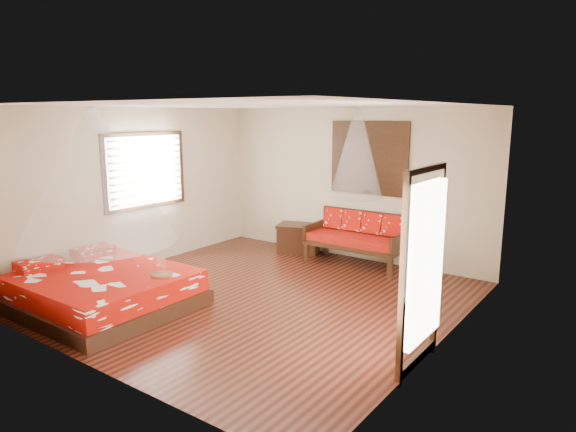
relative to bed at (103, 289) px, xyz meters
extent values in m
cube|color=black|center=(1.52, 1.60, -0.26)|extent=(5.50, 5.50, 0.02)
cube|color=white|center=(1.52, 1.60, 2.56)|extent=(5.50, 5.50, 0.02)
cube|color=beige|center=(-1.24, 1.60, 1.15)|extent=(0.02, 5.50, 2.80)
cube|color=beige|center=(4.28, 1.60, 1.15)|extent=(0.02, 5.50, 2.80)
cube|color=beige|center=(1.52, 4.36, 1.15)|extent=(5.50, 0.02, 2.80)
cube|color=beige|center=(1.52, -1.16, 1.15)|extent=(5.50, 0.02, 2.80)
cube|color=black|center=(0.02, 0.00, -0.15)|extent=(2.28, 2.06, 0.20)
cube|color=#A90E05|center=(0.02, 0.00, 0.10)|extent=(2.18, 1.96, 0.30)
cube|color=#A90E05|center=(-0.84, -0.44, 0.32)|extent=(0.33, 0.60, 0.15)
cube|color=#A90E05|center=(-0.84, 0.43, 0.32)|extent=(0.33, 0.60, 0.15)
cube|color=black|center=(1.07, 3.56, -0.04)|extent=(0.08, 0.08, 0.42)
cube|color=black|center=(2.74, 3.56, -0.04)|extent=(0.08, 0.08, 0.42)
cube|color=black|center=(1.07, 4.24, -0.04)|extent=(0.08, 0.08, 0.42)
cube|color=black|center=(2.74, 4.24, -0.04)|extent=(0.08, 0.08, 0.42)
cube|color=black|center=(1.90, 3.90, 0.13)|extent=(1.78, 0.79, 0.08)
cube|color=#810405|center=(1.90, 3.90, 0.24)|extent=(1.72, 0.73, 0.14)
cube|color=black|center=(1.90, 4.26, 0.42)|extent=(1.78, 0.06, 0.55)
cube|color=black|center=(1.05, 3.90, 0.29)|extent=(0.06, 0.79, 0.30)
cube|color=black|center=(2.76, 3.90, 0.29)|extent=(0.06, 0.79, 0.30)
cube|color=#A90E05|center=(1.31, 4.14, 0.50)|extent=(0.38, 0.20, 0.39)
cube|color=#A90E05|center=(1.71, 4.14, 0.50)|extent=(0.38, 0.20, 0.39)
cube|color=#A90E05|center=(2.10, 4.14, 0.50)|extent=(0.38, 0.20, 0.39)
cube|color=#A90E05|center=(2.50, 4.14, 0.50)|extent=(0.38, 0.20, 0.39)
cube|color=black|center=(0.56, 4.05, 0.00)|extent=(0.91, 0.78, 0.50)
cube|color=black|center=(0.56, 4.05, 0.28)|extent=(0.96, 0.83, 0.05)
cube|color=black|center=(1.90, 4.32, 1.65)|extent=(1.52, 0.06, 1.32)
cube|color=black|center=(1.90, 4.31, 1.65)|extent=(1.35, 0.04, 1.10)
cube|color=black|center=(-1.20, 1.80, 1.45)|extent=(0.08, 1.74, 1.34)
cube|color=silver|center=(-1.16, 1.80, 1.45)|extent=(0.04, 1.54, 1.10)
cube|color=black|center=(4.24, 1.00, 0.80)|extent=(0.08, 1.02, 2.16)
cube|color=white|center=(4.22, 1.00, 0.90)|extent=(0.03, 0.82, 1.70)
cylinder|color=brown|center=(0.79, 0.41, 0.26)|extent=(0.30, 0.30, 0.03)
cone|color=white|center=(0.02, 0.00, 1.60)|extent=(2.10, 2.10, 1.80)
cone|color=white|center=(1.90, 3.85, 1.75)|extent=(0.92, 0.92, 1.50)
camera|label=1|loc=(6.15, -4.04, 2.43)|focal=32.00mm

